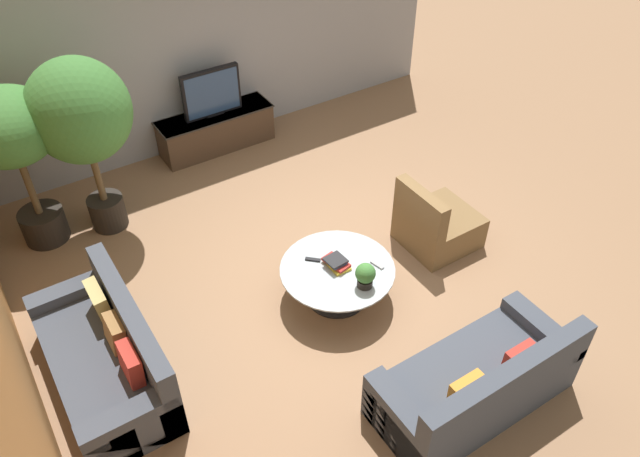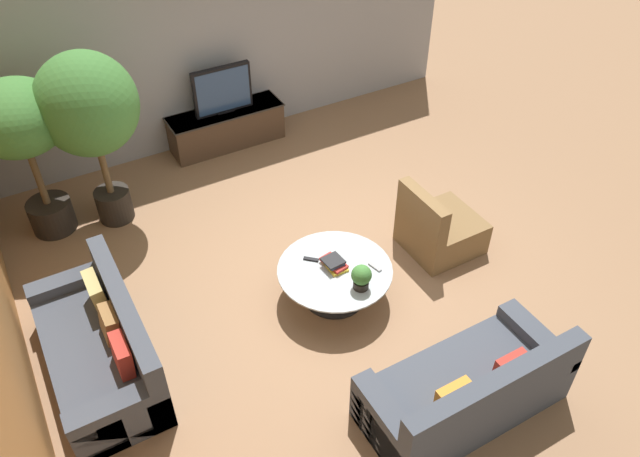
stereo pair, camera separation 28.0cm
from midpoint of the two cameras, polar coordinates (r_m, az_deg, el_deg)
ground_plane at (r=7.02m, az=0.04°, el=-3.62°), size 24.00×24.00×0.00m
back_wall_stone at (r=8.66m, az=-12.23°, el=16.65°), size 7.40×0.12×3.00m
media_console at (r=8.95m, az=-10.37°, el=8.84°), size 1.62×0.50×0.53m
television at (r=8.67m, az=-10.83°, el=12.07°), size 0.82×0.13×0.65m
coffee_table at (r=6.51m, az=0.35°, el=-4.43°), size 1.19×1.19×0.41m
couch_by_wall at (r=6.19m, az=-20.14°, el=-11.08°), size 0.84×1.85×0.84m
couch_near_entry at (r=5.80m, az=12.78°, el=-13.68°), size 1.83×0.84×0.84m
armchair_wicker at (r=7.25m, az=9.46°, el=0.28°), size 0.80×0.76×0.86m
potted_palm_tall at (r=7.38m, az=-27.37°, el=7.35°), size 1.04×1.04×1.93m
potted_palm_corner at (r=7.23m, az=-22.11°, el=9.47°), size 1.10×1.10×2.15m
potted_plant_tabletop at (r=6.15m, az=2.87°, el=-4.30°), size 0.21×0.21×0.28m
book_stack at (r=6.42m, az=0.25°, el=-3.13°), size 0.23×0.31×0.10m
remote_black at (r=6.51m, az=-1.89°, el=-2.88°), size 0.14×0.14×0.02m
remote_silver at (r=6.47m, az=4.00°, el=-3.34°), size 0.07×0.16×0.02m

